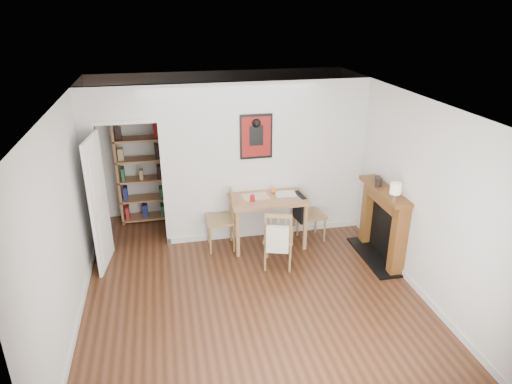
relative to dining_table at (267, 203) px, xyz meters
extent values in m
plane|color=#4E2A19|center=(-0.52, -1.05, -0.73)|extent=(5.20, 5.20, 0.00)
plane|color=silver|center=(-0.52, 1.55, 0.57)|extent=(4.50, 0.00, 4.50)
plane|color=silver|center=(-0.52, -3.65, 0.57)|extent=(4.50, 0.00, 4.50)
plane|color=silver|center=(-2.77, -1.05, 0.57)|extent=(0.00, 5.20, 5.20)
plane|color=silver|center=(1.73, -1.05, 0.57)|extent=(0.00, 5.20, 5.20)
plane|color=white|center=(-0.52, -1.05, 1.87)|extent=(5.20, 5.20, 0.00)
cube|color=silver|center=(0.05, 0.35, 0.57)|extent=(3.35, 0.10, 2.60)
cube|color=silver|center=(-2.65, 0.35, 0.57)|extent=(0.25, 0.10, 2.60)
cube|color=silver|center=(-2.07, 0.35, 1.59)|extent=(0.90, 0.10, 0.55)
cube|color=silver|center=(-2.55, 0.35, 0.29)|extent=(0.06, 0.14, 2.05)
cube|color=silver|center=(-1.59, 0.35, 0.29)|extent=(0.06, 0.14, 2.05)
cube|color=silver|center=(0.05, 0.29, -0.68)|extent=(3.35, 0.02, 0.10)
cube|color=silver|center=(-2.76, -1.65, -0.68)|extent=(0.02, 4.00, 0.10)
cube|color=silver|center=(1.72, -1.65, -0.68)|extent=(0.02, 4.00, 0.10)
cube|color=white|center=(-2.54, -0.12, 0.27)|extent=(0.15, 0.80, 2.00)
cube|color=black|center=(-0.12, 0.29, 1.02)|extent=(0.52, 0.02, 0.72)
cube|color=maroon|center=(-0.12, 0.28, 1.02)|extent=(0.46, 0.00, 0.64)
cube|color=#966E46|center=(0.00, 0.00, 0.08)|extent=(1.22, 0.78, 0.04)
cube|color=#966E46|center=(-0.54, -0.32, -0.34)|extent=(0.06, 0.06, 0.79)
cube|color=#966E46|center=(0.54, -0.32, -0.34)|extent=(0.06, 0.06, 0.79)
cube|color=#966E46|center=(-0.54, 0.32, -0.34)|extent=(0.06, 0.06, 0.79)
cube|color=#966E46|center=(0.54, 0.32, -0.34)|extent=(0.06, 0.06, 0.79)
cube|color=black|center=(0.53, -0.04, -0.12)|extent=(0.14, 0.37, 0.46)
cube|color=#BFB39F|center=(-0.07, -0.93, -0.14)|extent=(0.34, 0.20, 0.41)
cube|color=#966E46|center=(-2.38, 1.34, 0.25)|extent=(0.04, 0.33, 1.96)
cube|color=#966E46|center=(-1.59, 1.34, 0.25)|extent=(0.04, 0.33, 1.96)
cube|color=#966E46|center=(-1.98, 1.34, -0.69)|extent=(0.83, 0.33, 0.03)
cube|color=#966E46|center=(-1.98, 1.34, 0.05)|extent=(0.83, 0.33, 0.03)
cube|color=#966E46|center=(-1.98, 1.34, 1.19)|extent=(0.83, 0.33, 0.03)
cube|color=maroon|center=(-1.98, 1.34, 0.25)|extent=(0.72, 0.27, 0.27)
cube|color=brown|center=(1.63, -1.29, -0.18)|extent=(0.20, 0.16, 1.10)
cube|color=brown|center=(1.63, -0.30, -0.18)|extent=(0.20, 0.16, 1.10)
cube|color=brown|center=(1.60, -0.80, 0.40)|extent=(0.30, 1.21, 0.06)
cube|color=brown|center=(1.63, -0.80, 0.27)|extent=(0.20, 0.85, 0.20)
cube|color=black|center=(1.69, -0.80, -0.28)|extent=(0.08, 0.81, 0.88)
cube|color=black|center=(1.57, -0.80, -0.72)|extent=(0.45, 1.25, 0.03)
cylinder|color=maroon|center=(-0.27, -0.11, 0.15)|extent=(0.08, 0.08, 0.10)
sphere|color=orange|center=(0.13, 0.13, 0.14)|extent=(0.09, 0.09, 0.09)
cube|color=beige|center=(-0.18, 0.05, 0.10)|extent=(0.43, 0.33, 0.00)
cube|color=silver|center=(0.31, 0.05, 0.11)|extent=(0.35, 0.27, 0.02)
cylinder|color=silver|center=(1.54, -1.18, 0.47)|extent=(0.08, 0.08, 0.09)
cylinder|color=beige|center=(1.54, -1.18, 0.59)|extent=(0.15, 0.15, 0.15)
cylinder|color=black|center=(1.54, -0.68, 0.49)|extent=(0.11, 0.11, 0.13)
cylinder|color=black|center=(1.59, -0.54, 0.48)|extent=(0.08, 0.08, 0.10)
camera|label=1|loc=(-1.55, -6.48, 3.00)|focal=32.00mm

